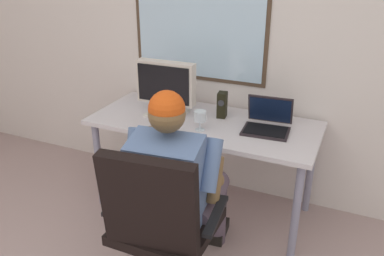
# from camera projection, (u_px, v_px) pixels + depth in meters

# --- Properties ---
(wall_rear) EXTENTS (5.77, 0.08, 2.75)m
(wall_rear) POSITION_uv_depth(u_px,v_px,m) (247.00, 23.00, 2.91)
(wall_rear) COLOR silver
(wall_rear) RESTS_ON ground
(desk) EXTENTS (1.64, 0.71, 0.74)m
(desk) POSITION_uv_depth(u_px,v_px,m) (204.00, 131.00, 2.92)
(desk) COLOR gray
(desk) RESTS_ON ground
(office_chair) EXTENTS (0.64, 0.58, 1.02)m
(office_chair) POSITION_uv_depth(u_px,v_px,m) (159.00, 220.00, 2.08)
(office_chair) COLOR black
(office_chair) RESTS_ON ground
(person_seated) EXTENTS (0.56, 0.85, 1.25)m
(person_seated) POSITION_uv_depth(u_px,v_px,m) (178.00, 181.00, 2.30)
(person_seated) COLOR #574756
(person_seated) RESTS_ON ground
(crt_monitor) EXTENTS (0.44, 0.23, 0.41)m
(crt_monitor) POSITION_uv_depth(u_px,v_px,m) (166.00, 85.00, 2.91)
(crt_monitor) COLOR beige
(crt_monitor) RESTS_ON desk
(laptop) EXTENTS (0.33, 0.31, 0.22)m
(laptop) POSITION_uv_depth(u_px,v_px,m) (268.00, 121.00, 2.74)
(laptop) COLOR black
(laptop) RESTS_ON desk
(wine_glass) EXTENTS (0.08, 0.08, 0.14)m
(wine_glass) POSITION_uv_depth(u_px,v_px,m) (200.00, 117.00, 2.71)
(wine_glass) COLOR silver
(wine_glass) RESTS_ON desk
(desk_speaker) EXTENTS (0.08, 0.10, 0.19)m
(desk_speaker) POSITION_uv_depth(u_px,v_px,m) (222.00, 105.00, 2.92)
(desk_speaker) COLOR black
(desk_speaker) RESTS_ON desk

